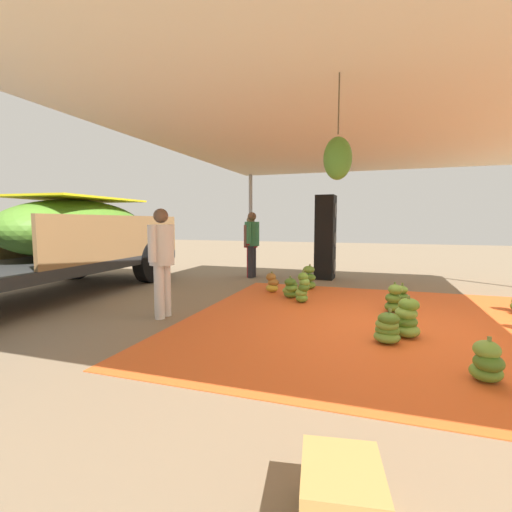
{
  "coord_description": "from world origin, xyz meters",
  "views": [
    {
      "loc": [
        -5.45,
        0.07,
        1.48
      ],
      "look_at": [
        -0.06,
        1.86,
        0.94
      ],
      "focal_mm": 25.47,
      "sensor_mm": 36.0,
      "label": 1
    }
  ],
  "objects_px": {
    "banana_bunch_3": "(487,363)",
    "banana_bunch_11": "(291,288)",
    "banana_bunch_12": "(309,278)",
    "crate_0": "(342,498)",
    "speaker_stack": "(326,237)",
    "cargo_truck_main": "(14,234)",
    "banana_bunch_6": "(407,319)",
    "banana_bunch_9": "(272,283)",
    "worker_0": "(252,240)",
    "banana_bunch_0": "(387,328)",
    "banana_bunch_8": "(394,299)",
    "banana_bunch_7": "(401,298)",
    "banana_bunch_1": "(303,288)",
    "worker_2": "(162,254)",
    "worker_1": "(251,242)"
  },
  "relations": [
    {
      "from": "worker_2",
      "to": "crate_0",
      "type": "bearing_deg",
      "value": -136.12
    },
    {
      "from": "banana_bunch_6",
      "to": "worker_0",
      "type": "height_order",
      "value": "worker_0"
    },
    {
      "from": "banana_bunch_7",
      "to": "crate_0",
      "type": "height_order",
      "value": "banana_bunch_7"
    },
    {
      "from": "worker_2",
      "to": "banana_bunch_9",
      "type": "bearing_deg",
      "value": -23.97
    },
    {
      "from": "banana_bunch_11",
      "to": "speaker_stack",
      "type": "bearing_deg",
      "value": -6.42
    },
    {
      "from": "banana_bunch_6",
      "to": "worker_2",
      "type": "bearing_deg",
      "value": 92.27
    },
    {
      "from": "banana_bunch_6",
      "to": "worker_1",
      "type": "relative_size",
      "value": 0.33
    },
    {
      "from": "banana_bunch_11",
      "to": "worker_1",
      "type": "distance_m",
      "value": 2.9
    },
    {
      "from": "banana_bunch_6",
      "to": "worker_2",
      "type": "height_order",
      "value": "worker_2"
    },
    {
      "from": "worker_0",
      "to": "banana_bunch_3",
      "type": "bearing_deg",
      "value": -142.13
    },
    {
      "from": "banana_bunch_3",
      "to": "worker_1",
      "type": "distance_m",
      "value": 6.79
    },
    {
      "from": "banana_bunch_11",
      "to": "worker_1",
      "type": "bearing_deg",
      "value": 35.16
    },
    {
      "from": "cargo_truck_main",
      "to": "speaker_stack",
      "type": "height_order",
      "value": "cargo_truck_main"
    },
    {
      "from": "banana_bunch_8",
      "to": "worker_2",
      "type": "xyz_separation_m",
      "value": [
        -1.41,
        3.4,
        0.75
      ]
    },
    {
      "from": "banana_bunch_3",
      "to": "banana_bunch_11",
      "type": "xyz_separation_m",
      "value": [
        3.03,
        2.53,
        -0.0
      ]
    },
    {
      "from": "banana_bunch_9",
      "to": "speaker_stack",
      "type": "xyz_separation_m",
      "value": [
        2.21,
        -0.79,
        0.87
      ]
    },
    {
      "from": "banana_bunch_7",
      "to": "banana_bunch_9",
      "type": "relative_size",
      "value": 1.01
    },
    {
      "from": "banana_bunch_1",
      "to": "banana_bunch_3",
      "type": "relative_size",
      "value": 1.38
    },
    {
      "from": "banana_bunch_0",
      "to": "banana_bunch_12",
      "type": "bearing_deg",
      "value": 25.5
    },
    {
      "from": "banana_bunch_0",
      "to": "banana_bunch_8",
      "type": "bearing_deg",
      "value": -4.83
    },
    {
      "from": "cargo_truck_main",
      "to": "crate_0",
      "type": "relative_size",
      "value": 15.53
    },
    {
      "from": "banana_bunch_1",
      "to": "banana_bunch_0",
      "type": "bearing_deg",
      "value": -142.53
    },
    {
      "from": "banana_bunch_7",
      "to": "speaker_stack",
      "type": "height_order",
      "value": "speaker_stack"
    },
    {
      "from": "banana_bunch_7",
      "to": "worker_1",
      "type": "height_order",
      "value": "worker_1"
    },
    {
      "from": "banana_bunch_12",
      "to": "banana_bunch_3",
      "type": "bearing_deg",
      "value": -149.89
    },
    {
      "from": "worker_0",
      "to": "speaker_stack",
      "type": "distance_m",
      "value": 1.9
    },
    {
      "from": "banana_bunch_6",
      "to": "banana_bunch_12",
      "type": "relative_size",
      "value": 0.99
    },
    {
      "from": "banana_bunch_9",
      "to": "banana_bunch_12",
      "type": "height_order",
      "value": "banana_bunch_12"
    },
    {
      "from": "banana_bunch_11",
      "to": "banana_bunch_12",
      "type": "bearing_deg",
      "value": -8.62
    },
    {
      "from": "banana_bunch_12",
      "to": "crate_0",
      "type": "bearing_deg",
      "value": -168.43
    },
    {
      "from": "banana_bunch_1",
      "to": "banana_bunch_11",
      "type": "distance_m",
      "value": 0.45
    },
    {
      "from": "speaker_stack",
      "to": "worker_1",
      "type": "bearing_deg",
      "value": 100.31
    },
    {
      "from": "banana_bunch_11",
      "to": "banana_bunch_1",
      "type": "bearing_deg",
      "value": -138.11
    },
    {
      "from": "worker_2",
      "to": "speaker_stack",
      "type": "height_order",
      "value": "speaker_stack"
    },
    {
      "from": "worker_1",
      "to": "crate_0",
      "type": "distance_m",
      "value": 8.0
    },
    {
      "from": "banana_bunch_9",
      "to": "worker_2",
      "type": "bearing_deg",
      "value": 156.03
    },
    {
      "from": "worker_0",
      "to": "worker_2",
      "type": "height_order",
      "value": "worker_0"
    },
    {
      "from": "banana_bunch_11",
      "to": "banana_bunch_3",
      "type": "bearing_deg",
      "value": -140.07
    },
    {
      "from": "banana_bunch_8",
      "to": "worker_2",
      "type": "distance_m",
      "value": 3.75
    },
    {
      "from": "banana_bunch_12",
      "to": "speaker_stack",
      "type": "height_order",
      "value": "speaker_stack"
    },
    {
      "from": "banana_bunch_9",
      "to": "crate_0",
      "type": "distance_m",
      "value": 5.83
    },
    {
      "from": "banana_bunch_3",
      "to": "worker_1",
      "type": "height_order",
      "value": "worker_1"
    },
    {
      "from": "banana_bunch_8",
      "to": "banana_bunch_11",
      "type": "relative_size",
      "value": 1.16
    },
    {
      "from": "banana_bunch_3",
      "to": "worker_0",
      "type": "bearing_deg",
      "value": 37.87
    },
    {
      "from": "banana_bunch_3",
      "to": "cargo_truck_main",
      "type": "height_order",
      "value": "cargo_truck_main"
    },
    {
      "from": "banana_bunch_11",
      "to": "banana_bunch_12",
      "type": "xyz_separation_m",
      "value": [
        1.06,
        -0.16,
        0.05
      ]
    },
    {
      "from": "banana_bunch_9",
      "to": "worker_0",
      "type": "bearing_deg",
      "value": 30.6
    },
    {
      "from": "worker_2",
      "to": "worker_1",
      "type": "bearing_deg",
      "value": 0.71
    },
    {
      "from": "banana_bunch_3",
      "to": "banana_bunch_6",
      "type": "height_order",
      "value": "banana_bunch_6"
    },
    {
      "from": "banana_bunch_6",
      "to": "worker_2",
      "type": "xyz_separation_m",
      "value": [
        -0.14,
        3.5,
        0.73
      ]
    }
  ]
}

